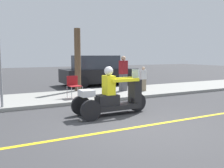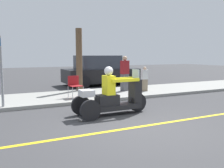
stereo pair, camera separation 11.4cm
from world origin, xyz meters
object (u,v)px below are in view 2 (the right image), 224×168
at_px(motorcycle_trike, 112,98).
at_px(parked_car_lot_left, 100,71).
at_px(street_sign, 1,68).
at_px(folding_chair_curbside, 75,84).
at_px(tree_trunk, 79,60).
at_px(spectator_far_back, 145,79).
at_px(spectator_mid_group, 125,74).

distance_m(motorcycle_trike, parked_car_lot_left, 7.21).
height_order(motorcycle_trike, parked_car_lot_left, parked_car_lot_left).
xyz_separation_m(motorcycle_trike, street_sign, (-2.82, 2.04, 0.82)).
distance_m(folding_chair_curbside, tree_trunk, 2.05).
height_order(parked_car_lot_left, street_sign, street_sign).
relative_size(folding_chair_curbside, tree_trunk, 0.29).
xyz_separation_m(spectator_far_back, street_sign, (-5.88, -0.83, 0.68)).
bearing_deg(tree_trunk, parked_car_lot_left, 49.23).
distance_m(spectator_mid_group, folding_chair_curbside, 2.66).
distance_m(spectator_mid_group, tree_trunk, 2.15).
bearing_deg(spectator_far_back, parked_car_lot_left, 97.18).
relative_size(folding_chair_curbside, street_sign, 0.37).
xyz_separation_m(motorcycle_trike, spectator_far_back, (3.06, 2.86, 0.15)).
bearing_deg(spectator_far_back, tree_trunk, 150.21).
bearing_deg(spectator_mid_group, motorcycle_trike, -124.64).
bearing_deg(folding_chair_curbside, tree_trunk, 65.14).
bearing_deg(motorcycle_trike, tree_trunk, 83.34).
relative_size(spectator_mid_group, tree_trunk, 0.56).
bearing_deg(folding_chair_curbside, street_sign, -166.55).
bearing_deg(spectator_far_back, folding_chair_curbside, -176.29).
bearing_deg(folding_chair_curbside, parked_car_lot_left, 55.08).
height_order(spectator_far_back, parked_car_lot_left, parked_car_lot_left).
distance_m(motorcycle_trike, folding_chair_curbside, 2.66).
height_order(spectator_mid_group, parked_car_lot_left, parked_car_lot_left).
relative_size(parked_car_lot_left, street_sign, 1.91).
height_order(folding_chair_curbside, street_sign, street_sign).
bearing_deg(parked_car_lot_left, street_sign, -139.02).
height_order(spectator_far_back, street_sign, street_sign).
distance_m(spectator_far_back, parked_car_lot_left, 3.90).
bearing_deg(street_sign, motorcycle_trike, -35.82).
bearing_deg(spectator_mid_group, parked_car_lot_left, 85.26).
height_order(folding_chair_curbside, parked_car_lot_left, parked_car_lot_left).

